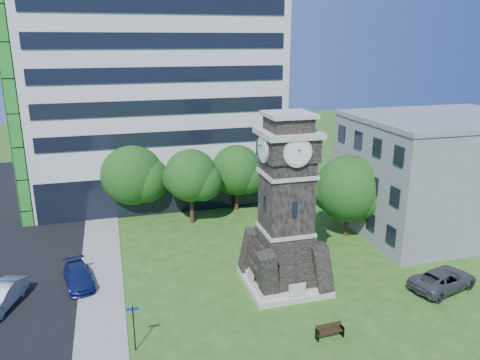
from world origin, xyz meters
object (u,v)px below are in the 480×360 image
object	(u,v)px
clock_tower	(286,215)
car_street_mid	(0,297)
street_sign	(134,323)
car_street_north	(78,277)
car_east_lot	(443,279)
park_bench	(329,330)

from	to	relation	value
clock_tower	car_street_mid	bearing A→B (deg)	173.54
street_sign	car_street_north	bearing A→B (deg)	114.98
car_street_mid	car_street_north	bearing A→B (deg)	37.72
clock_tower	car_east_lot	size ratio (longest dim) A/B	2.36
car_street_north	park_bench	world-z (taller)	car_street_north
park_bench	clock_tower	bearing A→B (deg)	89.99
clock_tower	street_sign	distance (m)	12.14
car_street_north	street_sign	xyz separation A→B (m)	(3.39, -8.56, 1.11)
park_bench	street_sign	world-z (taller)	street_sign
car_street_mid	park_bench	size ratio (longest dim) A/B	2.72
clock_tower	car_street_north	bearing A→B (deg)	164.60
park_bench	car_street_north	bearing A→B (deg)	141.14
car_street_mid	clock_tower	bearing A→B (deg)	11.08
car_east_lot	park_bench	world-z (taller)	car_east_lot
car_street_mid	car_east_lot	size ratio (longest dim) A/B	0.89
clock_tower	park_bench	world-z (taller)	clock_tower
park_bench	car_east_lot	bearing A→B (deg)	13.46
car_street_mid	park_bench	xyz separation A→B (m)	(19.07, -8.67, -0.30)
park_bench	car_street_mid	bearing A→B (deg)	152.67
car_street_mid	street_sign	xyz separation A→B (m)	(8.12, -6.82, 0.98)
car_street_north	car_east_lot	size ratio (longest dim) A/B	0.84
park_bench	street_sign	xyz separation A→B (m)	(-10.95, 1.85, 1.28)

